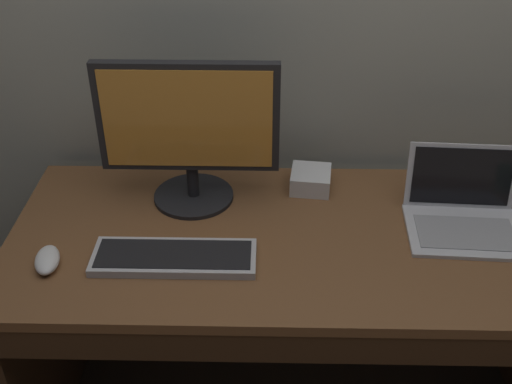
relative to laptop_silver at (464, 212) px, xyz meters
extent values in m
cube|color=brown|center=(-0.46, -0.06, -0.06)|extent=(1.64, 0.71, 0.03)
cube|color=#3D2716|center=(-1.25, -0.06, -0.44)|extent=(0.05, 0.65, 0.73)
cube|color=#3D2716|center=(-0.46, -0.40, -0.12)|extent=(1.57, 0.02, 0.09)
cube|color=silver|center=(0.00, -0.05, -0.04)|extent=(0.33, 0.25, 0.01)
cube|color=#959599|center=(0.00, -0.06, -0.03)|extent=(0.28, 0.16, 0.00)
cube|color=silver|center=(0.00, 0.09, 0.06)|extent=(0.31, 0.06, 0.19)
cube|color=black|center=(0.00, 0.08, 0.07)|extent=(0.28, 0.05, 0.17)
cylinder|color=black|center=(-0.78, 0.12, -0.04)|extent=(0.24, 0.24, 0.01)
cylinder|color=black|center=(-0.78, 0.12, 0.02)|extent=(0.04, 0.04, 0.10)
cube|color=black|center=(-0.78, 0.10, 0.24)|extent=(0.51, 0.03, 0.32)
cube|color=#C67F2D|center=(-0.78, 0.08, 0.24)|extent=(0.47, 0.00, 0.29)
cube|color=#BCBCC1|center=(-0.80, -0.18, -0.03)|extent=(0.43, 0.15, 0.02)
cube|color=black|center=(-0.80, -0.18, -0.02)|extent=(0.40, 0.12, 0.00)
ellipsoid|color=white|center=(-1.12, -0.21, -0.02)|extent=(0.08, 0.13, 0.04)
cube|color=silver|center=(-0.42, 0.18, -0.01)|extent=(0.13, 0.14, 0.06)
camera|label=1|loc=(-0.55, -1.44, 1.01)|focal=43.79mm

